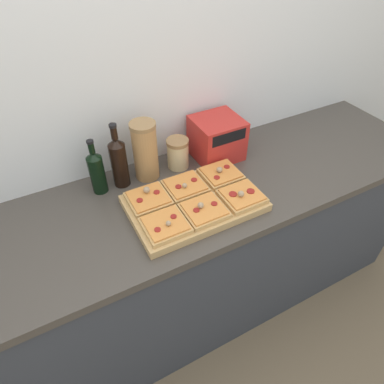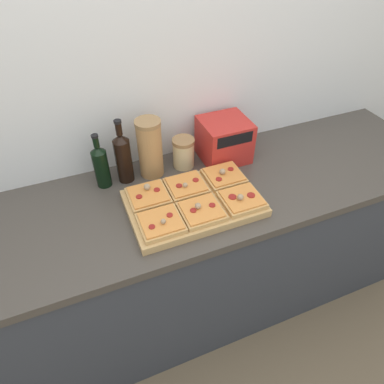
{
  "view_description": "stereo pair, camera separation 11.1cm",
  "coord_description": "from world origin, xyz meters",
  "px_view_note": "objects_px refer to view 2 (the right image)",
  "views": [
    {
      "loc": [
        -0.5,
        -0.69,
        1.93
      ],
      "look_at": [
        0.0,
        0.27,
        0.98
      ],
      "focal_mm": 32.0,
      "sensor_mm": 36.0,
      "label": 1
    },
    {
      "loc": [
        -0.4,
        -0.74,
        1.93
      ],
      "look_at": [
        0.0,
        0.27,
        0.98
      ],
      "focal_mm": 32.0,
      "sensor_mm": 36.0,
      "label": 2
    }
  ],
  "objects_px": {
    "grain_jar_tall": "(150,148)",
    "grain_jar_short": "(183,153)",
    "toaster_oven": "(224,140)",
    "cutting_board": "(195,203)",
    "wine_bottle": "(123,157)",
    "olive_oil_bottle": "(101,165)"
  },
  "relations": [
    {
      "from": "grain_jar_tall",
      "to": "grain_jar_short",
      "type": "bearing_deg",
      "value": 0.0
    },
    {
      "from": "grain_jar_tall",
      "to": "toaster_oven",
      "type": "xyz_separation_m",
      "value": [
        0.37,
        -0.01,
        -0.04
      ]
    },
    {
      "from": "cutting_board",
      "to": "wine_bottle",
      "type": "xyz_separation_m",
      "value": [
        -0.22,
        0.29,
        0.11
      ]
    },
    {
      "from": "cutting_board",
      "to": "toaster_oven",
      "type": "relative_size",
      "value": 2.2
    },
    {
      "from": "wine_bottle",
      "to": "grain_jar_short",
      "type": "xyz_separation_m",
      "value": [
        0.29,
        0.0,
        -0.05
      ]
    },
    {
      "from": "olive_oil_bottle",
      "to": "wine_bottle",
      "type": "bearing_deg",
      "value": -0.0
    },
    {
      "from": "wine_bottle",
      "to": "grain_jar_short",
      "type": "height_order",
      "value": "wine_bottle"
    },
    {
      "from": "grain_jar_tall",
      "to": "wine_bottle",
      "type": "bearing_deg",
      "value": 180.0
    },
    {
      "from": "wine_bottle",
      "to": "grain_jar_tall",
      "type": "relative_size",
      "value": 1.1
    },
    {
      "from": "olive_oil_bottle",
      "to": "grain_jar_tall",
      "type": "height_order",
      "value": "grain_jar_tall"
    },
    {
      "from": "cutting_board",
      "to": "olive_oil_bottle",
      "type": "height_order",
      "value": "olive_oil_bottle"
    },
    {
      "from": "cutting_board",
      "to": "wine_bottle",
      "type": "bearing_deg",
      "value": 127.85
    },
    {
      "from": "grain_jar_short",
      "to": "toaster_oven",
      "type": "height_order",
      "value": "toaster_oven"
    },
    {
      "from": "olive_oil_bottle",
      "to": "toaster_oven",
      "type": "relative_size",
      "value": 1.06
    },
    {
      "from": "olive_oil_bottle",
      "to": "grain_jar_tall",
      "type": "relative_size",
      "value": 0.94
    },
    {
      "from": "olive_oil_bottle",
      "to": "wine_bottle",
      "type": "xyz_separation_m",
      "value": [
        0.1,
        -0.0,
        0.02
      ]
    },
    {
      "from": "grain_jar_tall",
      "to": "grain_jar_short",
      "type": "relative_size",
      "value": 1.89
    },
    {
      "from": "wine_bottle",
      "to": "toaster_oven",
      "type": "xyz_separation_m",
      "value": [
        0.49,
        -0.01,
        -0.02
      ]
    },
    {
      "from": "grain_jar_short",
      "to": "toaster_oven",
      "type": "xyz_separation_m",
      "value": [
        0.21,
        -0.01,
        0.03
      ]
    },
    {
      "from": "grain_jar_short",
      "to": "olive_oil_bottle",
      "type": "bearing_deg",
      "value": 180.0
    },
    {
      "from": "olive_oil_bottle",
      "to": "toaster_oven",
      "type": "bearing_deg",
      "value": -1.01
    },
    {
      "from": "grain_jar_tall",
      "to": "toaster_oven",
      "type": "relative_size",
      "value": 1.12
    }
  ]
}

